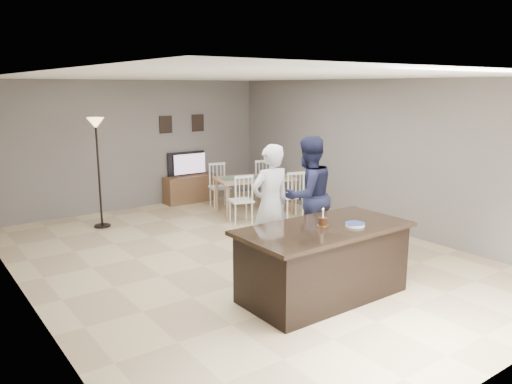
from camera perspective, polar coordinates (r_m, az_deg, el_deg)
floor at (r=7.72m, az=-1.75°, el=-7.43°), size 8.00×8.00×0.00m
room_shell at (r=7.34m, az=-1.83°, el=5.02°), size 8.00×8.00×8.00m
kitchen_island at (r=6.25m, az=7.67°, el=-7.87°), size 2.15×1.10×0.90m
tv_console at (r=11.36m, az=-7.51°, el=0.37°), size 1.20×0.40×0.60m
television at (r=11.32m, az=-7.76°, el=3.22°), size 0.91×0.12×0.53m
tv_screen_glow at (r=11.25m, az=-7.57°, el=3.21°), size 0.78×0.00×0.78m
picture_frames at (r=11.32m, az=-8.44°, el=7.72°), size 1.10×0.02×0.38m
doorway at (r=4.10m, az=-18.56°, el=-7.28°), size 0.00×2.10×2.65m
woman at (r=7.25m, az=1.67°, el=-1.45°), size 0.66×0.44×1.77m
man at (r=7.70m, az=5.96°, el=-0.44°), size 0.90×0.71×1.84m
birthday_cake at (r=6.15m, az=7.64°, el=-3.35°), size 0.14×0.14×0.22m
plate_stack at (r=6.20m, az=11.26°, el=-3.66°), size 0.24×0.24×0.04m
dining_table at (r=10.26m, az=-0.20°, el=0.96°), size 1.88×2.07×0.95m
floor_lamp at (r=9.47m, az=-17.73°, el=5.37°), size 0.30×0.30×2.02m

